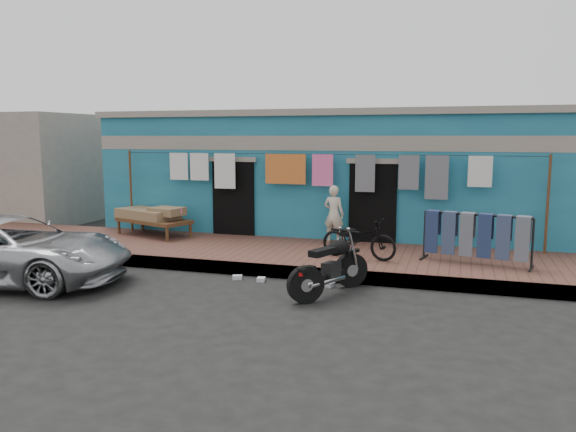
% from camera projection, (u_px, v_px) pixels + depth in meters
% --- Properties ---
extents(ground, '(80.00, 80.00, 0.00)m').
position_uv_depth(ground, '(253.00, 300.00, 9.36)').
color(ground, black).
rests_on(ground, ground).
extents(sidewalk, '(28.00, 3.00, 0.25)m').
position_uv_depth(sidewalk, '(302.00, 256.00, 12.18)').
color(sidewalk, brown).
rests_on(sidewalk, ground).
extents(curb, '(28.00, 0.10, 0.25)m').
position_uv_depth(curb, '(281.00, 272.00, 10.81)').
color(curb, gray).
rests_on(curb, ground).
extents(building, '(12.20, 5.20, 3.36)m').
position_uv_depth(building, '(340.00, 173.00, 15.73)').
color(building, '#1C6480').
rests_on(building, ground).
extents(neighbor_left, '(6.00, 5.00, 3.40)m').
position_uv_depth(neighbor_left, '(21.00, 167.00, 18.96)').
color(neighbor_left, '#9E9384').
rests_on(neighbor_left, ground).
extents(clothesline, '(10.06, 0.06, 2.10)m').
position_uv_depth(clothesline, '(315.00, 175.00, 13.13)').
color(clothesline, brown).
rests_on(clothesline, sidewalk).
extents(car, '(4.83, 2.77, 1.29)m').
position_uv_depth(car, '(9.00, 249.00, 10.41)').
color(car, '#B1B1B6').
rests_on(car, ground).
extents(seated_person, '(0.53, 0.41, 1.34)m').
position_uv_depth(seated_person, '(334.00, 214.00, 13.05)').
color(seated_person, beige).
rests_on(seated_person, sidewalk).
extents(bicycle, '(1.65, 0.85, 1.01)m').
position_uv_depth(bicycle, '(359.00, 234.00, 11.35)').
color(bicycle, black).
rests_on(bicycle, sidewalk).
extents(motorcycle, '(1.78, 2.09, 1.08)m').
position_uv_depth(motorcycle, '(329.00, 264.00, 9.62)').
color(motorcycle, black).
rests_on(motorcycle, ground).
extents(charpoy, '(2.70, 2.30, 0.70)m').
position_uv_depth(charpoy, '(154.00, 221.00, 14.04)').
color(charpoy, brown).
rests_on(charpoy, sidewalk).
extents(jeans_rack, '(2.31, 1.32, 1.02)m').
position_uv_depth(jeans_rack, '(476.00, 238.00, 10.88)').
color(jeans_rack, black).
rests_on(jeans_rack, sidewalk).
extents(litter_a, '(0.22, 0.19, 0.08)m').
position_uv_depth(litter_a, '(237.00, 277.00, 10.72)').
color(litter_a, silver).
rests_on(litter_a, ground).
extents(litter_b, '(0.16, 0.19, 0.08)m').
position_uv_depth(litter_b, '(330.00, 285.00, 10.18)').
color(litter_b, silver).
rests_on(litter_b, ground).
extents(litter_c, '(0.18, 0.21, 0.07)m').
position_uv_depth(litter_c, '(261.00, 279.00, 10.58)').
color(litter_c, silver).
rests_on(litter_c, ground).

